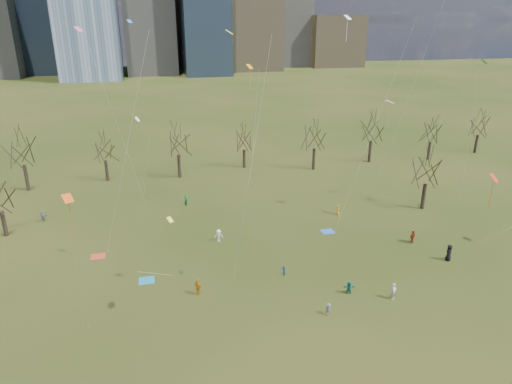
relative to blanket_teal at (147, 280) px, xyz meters
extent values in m
plane|color=black|center=(12.87, -7.14, -0.01)|extent=(500.00, 500.00, 0.00)
cube|color=#384C66|center=(-47.13, 212.86, 32.48)|extent=(25.00, 25.00, 65.00)
cube|color=slate|center=(82.87, 222.86, 28.98)|extent=(22.00, 22.00, 58.00)
cube|color=#726347|center=(17.87, 232.86, 23.98)|extent=(30.00, 30.00, 48.00)
cube|color=#726347|center=(107.87, 217.86, 13.98)|extent=(30.00, 28.00, 28.00)
cylinder|color=black|center=(-18.13, 31.86, 2.12)|extent=(0.55, 0.55, 4.28)
cylinder|color=black|center=(-6.13, 33.86, 1.79)|extent=(0.52, 0.52, 3.60)
cylinder|color=black|center=(5.87, 32.86, 2.01)|extent=(0.54, 0.54, 4.05)
cylinder|color=black|center=(17.87, 35.86, 1.67)|extent=(0.51, 0.51, 3.38)
cylinder|color=black|center=(29.87, 31.86, 1.97)|extent=(0.54, 0.54, 3.96)
cylinder|color=black|center=(41.87, 33.86, 2.05)|extent=(0.54, 0.54, 4.14)
cylinder|color=black|center=(53.87, 32.86, 1.74)|extent=(0.52, 0.52, 3.51)
cylinder|color=black|center=(65.87, 34.86, 1.85)|extent=(0.53, 0.53, 3.74)
cylinder|color=black|center=(-17.13, 14.86, 1.67)|extent=(0.51, 0.51, 3.38)
cylinder|color=black|center=(38.87, 10.86, 1.90)|extent=(0.53, 0.53, 3.83)
cube|color=teal|center=(0.00, 0.00, 0.00)|extent=(1.60, 1.50, 0.03)
cube|color=blue|center=(22.79, 6.77, 0.00)|extent=(1.60, 1.50, 0.03)
cube|color=#BD3725|center=(-5.41, 6.55, 0.00)|extent=(1.60, 1.50, 0.03)
imported|color=silver|center=(23.41, -8.89, 0.85)|extent=(0.75, 0.71, 1.73)
imported|color=slate|center=(16.29, -9.83, 0.59)|extent=(0.64, 0.87, 1.20)
imported|color=orange|center=(4.97, -3.82, 0.83)|extent=(0.92, 1.04, 1.69)
imported|color=#176759|center=(19.55, -7.05, 0.68)|extent=(1.33, 0.60, 1.39)
imported|color=black|center=(33.27, -3.35, 0.96)|extent=(1.09, 1.12, 1.94)
imported|color=#2662A8|center=(14.18, -2.37, 0.56)|extent=(0.47, 0.58, 1.14)
imported|color=white|center=(8.73, 7.20, 0.77)|extent=(1.09, 0.72, 1.57)
imported|color=#AE3218|center=(31.65, 1.51, 0.80)|extent=(1.03, 0.74, 1.62)
imported|color=slate|center=(-13.41, 18.40, 0.75)|extent=(1.49, 0.99, 1.54)
imported|color=orange|center=(26.20, 11.61, 0.69)|extent=(0.56, 0.75, 1.41)
imported|color=#176833|center=(5.79, 19.65, 0.83)|extent=(0.67, 0.74, 1.70)
plane|color=#F05214|center=(-4.74, -8.74, 13.02)|extent=(1.25, 1.20, 0.46)
cylinder|color=silver|center=(-3.82, -13.68, 7.20)|extent=(1.86, 9.89, 11.64)
cylinder|color=#F05214|center=(-4.74, -8.74, 11.38)|extent=(0.04, 0.04, 2.70)
plane|color=#E8FF28|center=(8.68, -3.45, 24.54)|extent=(0.80, 0.86, 0.36)
cylinder|color=silver|center=(9.81, -6.01, 12.96)|extent=(2.29, 5.14, 23.16)
plane|color=red|center=(37.92, -2.71, 9.29)|extent=(1.43, 1.33, 0.84)
cylinder|color=red|center=(37.92, -2.71, 7.36)|extent=(0.04, 0.04, 3.15)
plane|color=#E253A5|center=(-4.13, 4.75, 24.70)|extent=(1.01, 0.99, 0.45)
cylinder|color=silver|center=(-0.94, 1.89, 13.04)|extent=(6.39, 5.74, 23.32)
plane|color=white|center=(21.96, 3.06, 25.72)|extent=(1.00, 0.92, 0.46)
cylinder|color=silver|center=(23.86, -0.19, 13.55)|extent=(3.82, 6.52, 24.34)
cylinder|color=white|center=(21.96, 3.06, 24.43)|extent=(0.04, 0.04, 2.10)
plane|color=green|center=(44.20, 9.81, 20.45)|extent=(1.01, 1.16, 0.58)
cylinder|color=silver|center=(41.54, 6.91, 10.92)|extent=(5.33, 5.82, 19.07)
plane|color=blue|center=(0.25, 17.36, 25.33)|extent=(0.98, 0.95, 0.36)
cylinder|color=silver|center=(-2.06, 12.98, 13.36)|extent=(4.63, 8.78, 23.95)
plane|color=orange|center=(16.43, 24.21, 19.12)|extent=(1.34, 1.26, 0.62)
cylinder|color=silver|center=(16.77, 22.64, 10.25)|extent=(0.70, 3.15, 17.73)
cylinder|color=orange|center=(16.43, 24.21, 17.30)|extent=(0.04, 0.04, 3.00)
plane|color=#D5F827|center=(2.80, -2.01, 7.56)|extent=(0.85, 0.81, 0.44)
cylinder|color=silver|center=(1.31, -6.61, 4.47)|extent=(3.00, 9.22, 6.18)
cylinder|color=silver|center=(39.86, 17.95, 18.00)|extent=(4.87, 7.14, 33.24)
plane|color=white|center=(-0.05, 22.01, 12.60)|extent=(0.90, 0.97, 0.62)
cylinder|color=silver|center=(0.69, 17.13, 6.99)|extent=(1.49, 9.77, 11.22)
plane|color=#F2598C|center=(31.55, 10.04, 15.76)|extent=(1.49, 1.50, 0.33)
cylinder|color=silver|center=(32.52, 5.59, 8.57)|extent=(1.96, 8.91, 14.38)
cylinder|color=#F2598C|center=(31.55, 10.04, 13.93)|extent=(0.04, 0.04, 2.98)
camera|label=1|loc=(1.78, -42.75, 25.50)|focal=32.00mm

